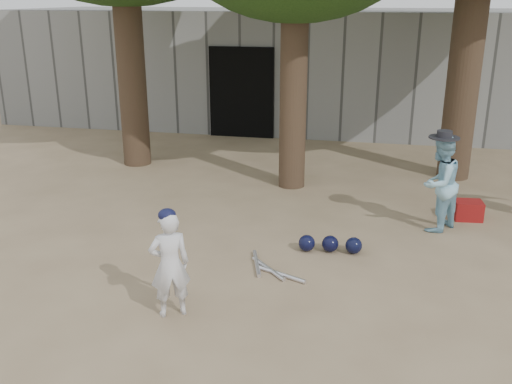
# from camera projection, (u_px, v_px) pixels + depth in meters

# --- Properties ---
(ground) EXTENTS (70.00, 70.00, 0.00)m
(ground) POSITION_uv_depth(u_px,v_px,m) (190.00, 289.00, 6.87)
(ground) COLOR #937C5E
(ground) RESTS_ON ground
(boy_player) EXTENTS (0.53, 0.47, 1.21)m
(boy_player) POSITION_uv_depth(u_px,v_px,m) (170.00, 265.00, 6.15)
(boy_player) COLOR silver
(boy_player) RESTS_ON ground
(spectator_blue) EXTENTS (0.86, 0.90, 1.45)m
(spectator_blue) POSITION_uv_depth(u_px,v_px,m) (439.00, 184.00, 8.42)
(spectator_blue) COLOR #8DC3DA
(spectator_blue) RESTS_ON ground
(red_bag) EXTENTS (0.45, 0.36, 0.30)m
(red_bag) POSITION_uv_depth(u_px,v_px,m) (468.00, 210.00, 8.99)
(red_bag) COLOR maroon
(red_bag) RESTS_ON ground
(back_building) EXTENTS (16.00, 5.24, 3.00)m
(back_building) POSITION_uv_depth(u_px,v_px,m) (304.00, 66.00, 15.94)
(back_building) COLOR gray
(back_building) RESTS_ON ground
(helmet_row) EXTENTS (0.87, 0.28, 0.23)m
(helmet_row) POSITION_uv_depth(u_px,v_px,m) (330.00, 244.00, 7.85)
(helmet_row) COLOR black
(helmet_row) RESTS_ON ground
(bat_pile) EXTENTS (0.83, 0.76, 0.06)m
(bat_pile) POSITION_uv_depth(u_px,v_px,m) (269.00, 269.00, 7.33)
(bat_pile) COLOR silver
(bat_pile) RESTS_ON ground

